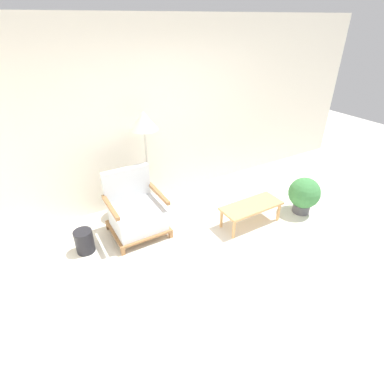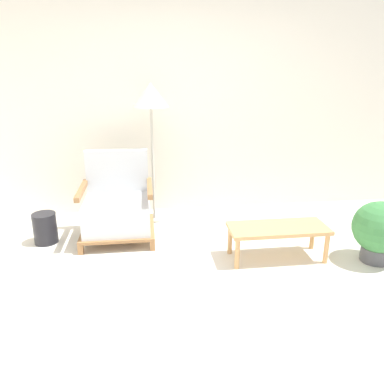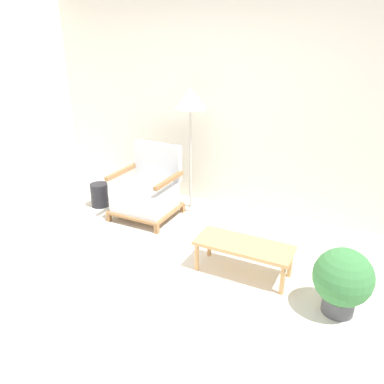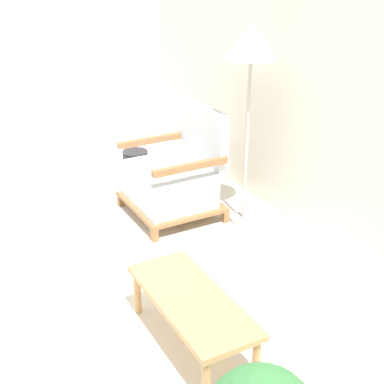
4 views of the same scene
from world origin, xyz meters
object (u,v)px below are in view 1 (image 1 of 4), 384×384
(floor_lamp, at_px, (144,125))
(coffee_table, at_px, (251,207))
(potted_plant, at_px, (304,194))
(armchair, at_px, (136,213))
(vase, at_px, (84,241))

(floor_lamp, distance_m, coffee_table, 1.89)
(floor_lamp, distance_m, potted_plant, 2.58)
(armchair, height_order, floor_lamp, floor_lamp)
(vase, bearing_deg, potted_plant, -14.19)
(armchair, bearing_deg, potted_plant, -19.06)
(floor_lamp, xyz_separation_m, coffee_table, (1.11, -1.08, -1.09))
(armchair, distance_m, vase, 0.75)
(potted_plant, bearing_deg, floor_lamp, 147.84)
(potted_plant, bearing_deg, armchair, 160.94)
(potted_plant, bearing_deg, coffee_table, 169.19)
(vase, relative_size, potted_plant, 0.54)
(armchair, height_order, potted_plant, armchair)
(coffee_table, distance_m, vase, 2.31)
(floor_lamp, relative_size, vase, 4.98)
(floor_lamp, height_order, coffee_table, floor_lamp)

